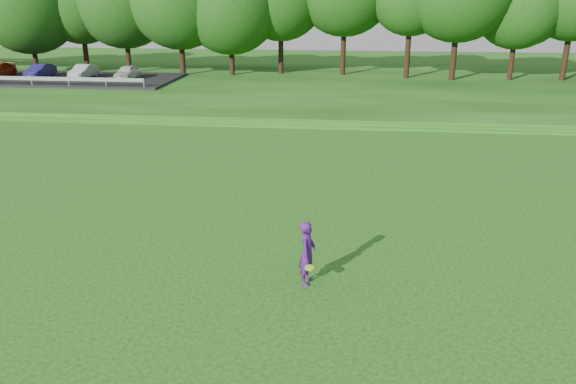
# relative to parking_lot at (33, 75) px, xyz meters

# --- Properties ---
(ground) EXTENTS (140.00, 140.00, 0.00)m
(ground) POSITION_rel_parking_lot_xyz_m (24.59, -32.81, -1.03)
(ground) COLOR #18400C
(ground) RESTS_ON ground
(berm) EXTENTS (130.00, 30.00, 0.60)m
(berm) POSITION_rel_parking_lot_xyz_m (24.59, 1.19, -0.73)
(berm) COLOR #18400C
(berm) RESTS_ON ground
(walking_path) EXTENTS (130.00, 1.60, 0.04)m
(walking_path) POSITION_rel_parking_lot_xyz_m (24.59, -12.81, -1.01)
(walking_path) COLOR gray
(walking_path) RESTS_ON ground
(parking_lot) EXTENTS (24.00, 9.00, 1.38)m
(parking_lot) POSITION_rel_parking_lot_xyz_m (0.00, 0.00, 0.00)
(parking_lot) COLOR black
(parking_lot) RESTS_ON berm
(woman) EXTENTS (0.56, 0.85, 1.87)m
(woman) POSITION_rel_parking_lot_xyz_m (26.95, -33.06, -0.10)
(woman) COLOR #481666
(woman) RESTS_ON ground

